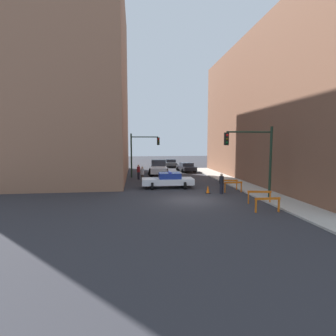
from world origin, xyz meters
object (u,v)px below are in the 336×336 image
(white_truck, at_px, (159,168))
(pedestrian_sidewalk, at_px, (221,183))
(barrier_corner, at_px, (229,183))
(traffic_light_far, at_px, (141,149))
(barrier_mid, at_px, (259,195))
(traffic_cone, at_px, (208,189))
(traffic_light_near, at_px, (256,151))
(parked_car_near, at_px, (186,167))
(pedestrian_crossing, at_px, (142,174))
(pedestrian_corner, at_px, (139,172))
(parked_car_mid, at_px, (171,163))
(barrier_front, at_px, (268,202))
(barrier_back, at_px, (233,185))
(police_car, at_px, (168,180))

(white_truck, xyz_separation_m, pedestrian_sidewalk, (3.94, -13.07, -0.04))
(barrier_corner, bearing_deg, traffic_light_far, 129.02)
(barrier_mid, height_order, barrier_corner, same)
(barrier_mid, bearing_deg, white_truck, 107.62)
(traffic_cone, bearing_deg, traffic_light_near, -42.30)
(parked_car_near, relative_size, pedestrian_crossing, 2.69)
(pedestrian_corner, relative_size, traffic_cone, 2.53)
(parked_car_mid, distance_m, barrier_corner, 22.10)
(white_truck, xyz_separation_m, barrier_front, (4.81, -18.94, -0.29))
(parked_car_mid, bearing_deg, traffic_light_far, -108.30)
(barrier_back, xyz_separation_m, barrier_corner, (0.04, 1.22, 0.00))
(police_car, bearing_deg, parked_car_mid, -7.38)
(barrier_front, bearing_deg, barrier_back, 87.32)
(barrier_front, height_order, barrier_corner, same)
(barrier_mid, bearing_deg, parked_car_near, 93.37)
(parked_car_near, height_order, pedestrian_sidewalk, pedestrian_sidewalk)
(pedestrian_sidewalk, distance_m, barrier_back, 1.26)
(parked_car_mid, xyz_separation_m, barrier_corner, (2.12, -22.00, -0.06))
(barrier_corner, height_order, traffic_cone, barrier_corner)
(pedestrian_crossing, distance_m, barrier_front, 14.64)
(traffic_light_near, relative_size, parked_car_near, 1.17)
(barrier_back, bearing_deg, barrier_front, -92.68)
(traffic_light_near, xyz_separation_m, parked_car_mid, (-2.66, 25.92, -2.86))
(police_car, distance_m, parked_car_near, 13.36)
(police_car, bearing_deg, white_truck, 1.00)
(white_truck, bearing_deg, pedestrian_crossing, -105.67)
(barrier_front, distance_m, barrier_mid, 2.18)
(pedestrian_sidewalk, relative_size, barrier_corner, 1.05)
(barrier_corner, bearing_deg, barrier_back, -92.12)
(police_car, relative_size, barrier_front, 2.96)
(traffic_light_near, distance_m, barrier_front, 4.70)
(pedestrian_corner, height_order, barrier_corner, pedestrian_corner)
(traffic_light_far, relative_size, traffic_cone, 7.93)
(barrier_mid, bearing_deg, barrier_back, 93.26)
(police_car, relative_size, pedestrian_sidewalk, 2.85)
(police_car, xyz_separation_m, pedestrian_corner, (-2.61, 5.94, 0.14))
(parked_car_near, bearing_deg, barrier_corner, -91.85)
(parked_car_near, xyz_separation_m, pedestrian_corner, (-6.82, -6.74, 0.19))
(traffic_light_far, height_order, barrier_corner, traffic_light_far)
(traffic_light_far, distance_m, pedestrian_corner, 3.05)
(white_truck, xyz_separation_m, pedestrian_corner, (-2.63, -3.87, -0.04))
(traffic_light_far, relative_size, police_car, 1.10)
(traffic_light_far, relative_size, parked_car_near, 1.17)
(pedestrian_crossing, bearing_deg, traffic_light_far, 93.00)
(white_truck, bearing_deg, barrier_mid, -67.73)
(pedestrian_sidewalk, xyz_separation_m, barrier_back, (1.16, 0.42, -0.24))
(traffic_light_near, xyz_separation_m, traffic_light_far, (-8.03, 13.17, -0.13))
(parked_car_near, distance_m, pedestrian_corner, 9.59)
(traffic_light_near, height_order, barrier_corner, traffic_light_near)
(barrier_front, bearing_deg, parked_car_near, 91.65)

